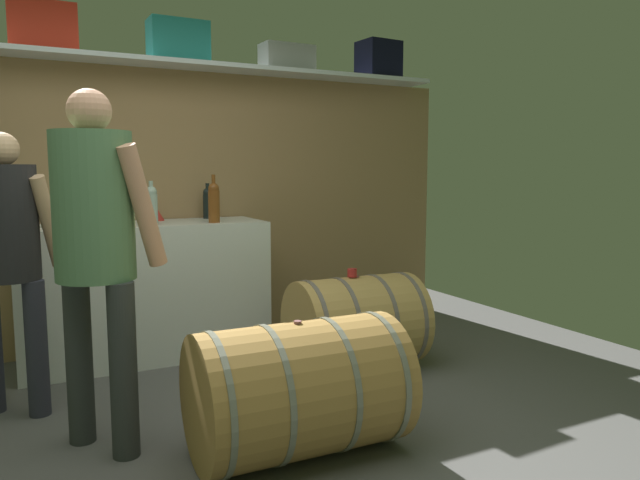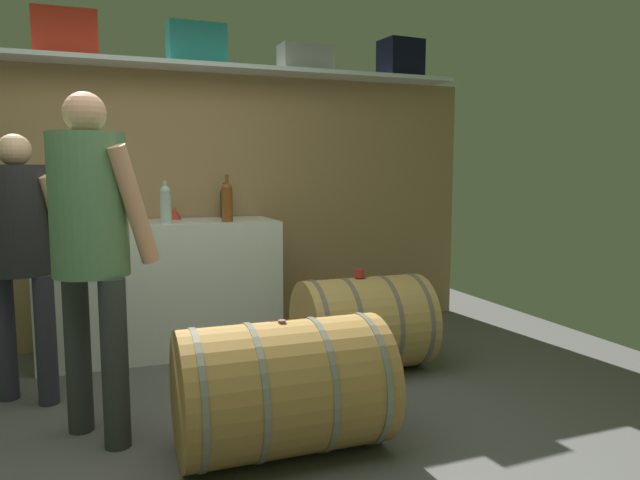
# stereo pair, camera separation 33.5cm
# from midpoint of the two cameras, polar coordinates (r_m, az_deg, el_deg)

# --- Properties ---
(ground_plane) EXTENTS (6.65, 7.48, 0.02)m
(ground_plane) POSITION_cam_midpoint_polar(r_m,az_deg,el_deg) (3.28, -16.90, -17.19)
(ground_plane) COLOR #585755
(back_wall_panel) EXTENTS (5.45, 0.10, 2.03)m
(back_wall_panel) POSITION_cam_midpoint_polar(r_m,az_deg,el_deg) (4.60, -20.82, 2.75)
(back_wall_panel) COLOR #A17C53
(back_wall_panel) RESTS_ON ground
(high_shelf_board) EXTENTS (5.02, 0.40, 0.03)m
(high_shelf_board) POSITION_cam_midpoint_polar(r_m,az_deg,el_deg) (4.51, -21.19, 15.85)
(high_shelf_board) COLOR silver
(high_shelf_board) RESTS_ON back_wall_panel
(toolcase_red) EXTENTS (0.41, 0.22, 0.31)m
(toolcase_red) POSITION_cam_midpoint_polar(r_m,az_deg,el_deg) (4.51, -27.19, 17.75)
(toolcase_red) COLOR red
(toolcase_red) RESTS_ON high_shelf_board
(toolcase_teal) EXTENTS (0.42, 0.23, 0.29)m
(toolcase_teal) POSITION_cam_midpoint_polar(r_m,az_deg,el_deg) (4.60, -15.63, 17.91)
(toolcase_teal) COLOR #1E7E7B
(toolcase_teal) RESTS_ON high_shelf_board
(toolcase_grey) EXTENTS (0.42, 0.22, 0.20)m
(toolcase_grey) POSITION_cam_midpoint_polar(r_m,az_deg,el_deg) (4.83, -5.27, 17.03)
(toolcase_grey) COLOR gray
(toolcase_grey) RESTS_ON high_shelf_board
(toolcase_black) EXTENTS (0.34, 0.29, 0.31)m
(toolcase_black) POSITION_cam_midpoint_polar(r_m,az_deg,el_deg) (5.21, 3.74, 16.88)
(toolcase_black) COLOR black
(toolcase_black) RESTS_ON high_shelf_board
(work_cabinet) EXTENTS (1.63, 0.59, 0.94)m
(work_cabinet) POSITION_cam_midpoint_polar(r_m,az_deg,el_deg) (4.34, -18.57, -4.67)
(work_cabinet) COLOR white
(work_cabinet) RESTS_ON ground
(wine_bottle_clear) EXTENTS (0.08, 0.08, 0.29)m
(wine_bottle_clear) POSITION_cam_midpoint_polar(r_m,az_deg,el_deg) (4.12, -18.17, 3.25)
(wine_bottle_clear) COLOR #ABC5B9
(wine_bottle_clear) RESTS_ON work_cabinet
(wine_bottle_amber) EXTENTS (0.08, 0.08, 0.33)m
(wine_bottle_amber) POSITION_cam_midpoint_polar(r_m,az_deg,el_deg) (4.18, -12.45, 3.61)
(wine_bottle_amber) COLOR brown
(wine_bottle_amber) RESTS_ON work_cabinet
(wine_bottle_dark) EXTENTS (0.07, 0.07, 0.26)m
(wine_bottle_dark) POSITION_cam_midpoint_polar(r_m,az_deg,el_deg) (4.56, -12.84, 3.55)
(wine_bottle_dark) COLOR black
(wine_bottle_dark) RESTS_ON work_cabinet
(wine_glass) EXTENTS (0.07, 0.07, 0.13)m
(wine_glass) POSITION_cam_midpoint_polar(r_m,az_deg,el_deg) (4.21, -27.19, 2.27)
(wine_glass) COLOR white
(wine_glass) RESTS_ON work_cabinet
(red_funnel) EXTENTS (0.11, 0.11, 0.10)m
(red_funnel) POSITION_cam_midpoint_polar(r_m,az_deg,el_deg) (4.46, -17.54, 2.40)
(red_funnel) COLOR red
(red_funnel) RESTS_ON work_cabinet
(wine_barrel_near) EXTENTS (0.84, 0.63, 0.62)m
(wine_barrel_near) POSITION_cam_midpoint_polar(r_m,az_deg,el_deg) (3.91, 1.02, -8.00)
(wine_barrel_near) COLOR tan
(wine_barrel_near) RESTS_ON ground
(wine_barrel_far) EXTENTS (0.96, 0.64, 0.63)m
(wine_barrel_far) POSITION_cam_midpoint_polar(r_m,az_deg,el_deg) (2.79, -5.68, -14.11)
(wine_barrel_far) COLOR #A3783B
(wine_barrel_far) RESTS_ON ground
(tasting_cup) EXTENTS (0.06, 0.06, 0.05)m
(tasting_cup) POSITION_cam_midpoint_polar(r_m,az_deg,el_deg) (3.82, 0.60, -3.19)
(tasting_cup) COLOR red
(tasting_cup) RESTS_ON wine_barrel_near
(winemaker_pouring) EXTENTS (0.50, 0.46, 1.50)m
(winemaker_pouring) POSITION_cam_midpoint_polar(r_m,az_deg,el_deg) (3.57, -30.25, -0.34)
(winemaker_pouring) COLOR #30303F
(winemaker_pouring) RESTS_ON ground
(visitor_tasting) EXTENTS (0.50, 0.53, 1.66)m
(visitor_tasting) POSITION_cam_midpoint_polar(r_m,az_deg,el_deg) (2.92, -23.87, 0.58)
(visitor_tasting) COLOR #303433
(visitor_tasting) RESTS_ON ground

